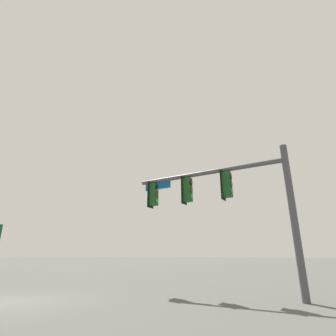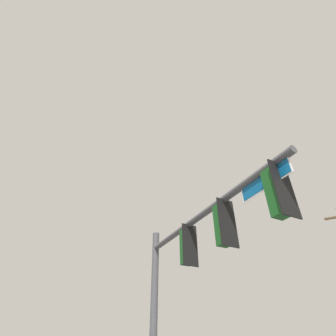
# 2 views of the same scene
# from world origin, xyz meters

# --- Properties ---
(signal_pole_near) EXTENTS (6.87, 1.53, 5.64)m
(signal_pole_near) POSITION_xyz_m (-5.05, -6.03, 4.01)
(signal_pole_near) COLOR #47474C
(signal_pole_near) RESTS_ON ground_plane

